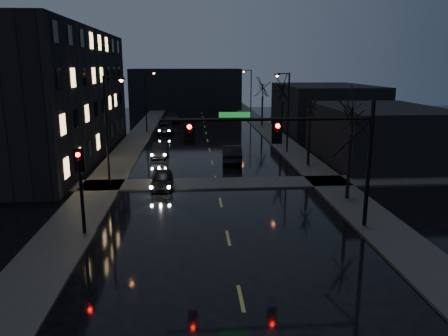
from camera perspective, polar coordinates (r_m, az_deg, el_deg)
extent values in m
plane|color=black|center=(15.76, 3.07, -20.24)|extent=(160.00, 160.00, 0.00)
cube|color=#2D2D2B|center=(49.27, -11.98, 2.89)|extent=(3.00, 140.00, 0.12)
cube|color=#2D2D2B|center=(49.86, 7.78, 3.18)|extent=(3.00, 140.00, 0.12)
cube|color=#2D2D2B|center=(32.74, -0.96, -2.02)|extent=(40.00, 3.00, 0.12)
cube|color=black|center=(45.57, -23.33, 8.82)|extent=(12.00, 30.00, 12.00)
cube|color=black|center=(43.11, 19.53, 4.25)|extent=(10.00, 14.00, 5.00)
cube|color=black|center=(64.09, 12.99, 7.85)|extent=(12.00, 18.00, 6.00)
cube|color=black|center=(91.16, -5.01, 10.28)|extent=(22.00, 10.00, 8.00)
cylinder|color=black|center=(24.48, 18.38, 0.33)|extent=(0.22, 0.22, 7.00)
cylinder|color=black|center=(22.52, 5.73, 6.33)|extent=(11.00, 0.16, 0.16)
cylinder|color=black|center=(23.84, 16.42, 3.81)|extent=(2.05, 0.10, 2.05)
cube|color=#0C591E|center=(22.27, 1.40, 6.96)|extent=(1.60, 0.04, 0.28)
cube|color=black|center=(22.28, -4.53, 4.60)|extent=(0.35, 0.28, 1.05)
sphere|color=#FF0705|center=(22.08, -4.55, 5.38)|extent=(0.22, 0.22, 0.22)
cube|color=black|center=(22.70, 6.94, 4.70)|extent=(0.35, 0.28, 1.05)
sphere|color=#FF0705|center=(22.50, 7.04, 5.47)|extent=(0.22, 0.22, 0.22)
cylinder|color=black|center=(23.68, -18.09, -3.33)|extent=(0.18, 0.18, 4.40)
cube|color=black|center=(23.25, -18.40, 0.93)|extent=(0.35, 0.28, 1.05)
sphere|color=#FF0705|center=(23.03, -18.56, 1.65)|extent=(0.22, 0.22, 0.22)
cylinder|color=black|center=(29.59, 16.00, 0.07)|extent=(0.24, 0.24, 4.40)
cylinder|color=black|center=(38.96, 11.02, 3.23)|extent=(0.24, 0.24, 4.12)
cylinder|color=black|center=(50.47, 7.52, 5.93)|extent=(0.24, 0.24, 4.68)
cylinder|color=black|center=(64.17, 5.01, 7.37)|extent=(0.24, 0.24, 4.29)
cylinder|color=black|center=(31.96, -15.08, 4.37)|extent=(0.16, 0.16, 8.00)
cylinder|color=black|center=(31.52, -14.42, 11.42)|extent=(1.20, 0.10, 0.10)
cube|color=black|center=(31.42, -13.31, 11.30)|extent=(0.50, 0.25, 0.15)
sphere|color=orange|center=(31.42, -13.30, 11.11)|extent=(0.28, 0.28, 0.28)
cylinder|color=black|center=(58.53, -10.19, 8.47)|extent=(0.16, 0.16, 8.00)
cylinder|color=black|center=(58.29, -9.75, 12.31)|extent=(1.20, 0.10, 0.10)
cube|color=black|center=(58.24, -9.14, 12.23)|extent=(0.50, 0.25, 0.15)
sphere|color=orange|center=(58.24, -9.14, 12.14)|extent=(0.28, 0.28, 0.28)
cylinder|color=black|center=(44.32, 8.37, 7.06)|extent=(0.16, 0.16, 8.00)
cylinder|color=black|center=(43.95, 7.76, 12.12)|extent=(1.20, 0.10, 0.10)
cube|color=black|center=(43.84, 6.97, 12.01)|extent=(0.50, 0.25, 0.15)
sphere|color=orange|center=(43.84, 6.97, 11.88)|extent=(0.28, 0.28, 0.28)
cylinder|color=black|center=(71.82, 3.54, 9.51)|extent=(0.16, 0.16, 8.00)
cylinder|color=black|center=(71.59, 3.10, 12.62)|extent=(1.20, 0.10, 0.10)
cube|color=black|center=(71.52, 2.61, 12.55)|extent=(0.50, 0.25, 0.15)
sphere|color=orange|center=(71.52, 2.61, 12.47)|extent=(0.28, 0.28, 0.28)
imported|color=black|center=(31.95, -8.08, -1.43)|extent=(1.64, 3.91, 1.32)
imported|color=black|center=(42.83, -8.37, 2.32)|extent=(1.61, 4.09, 1.32)
imported|color=black|center=(57.77, -7.70, 5.18)|extent=(2.60, 5.02, 1.35)
imported|color=black|center=(69.29, -6.83, 6.65)|extent=(2.72, 5.74, 1.62)
imported|color=black|center=(39.90, 1.02, 1.87)|extent=(1.99, 4.99, 1.61)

